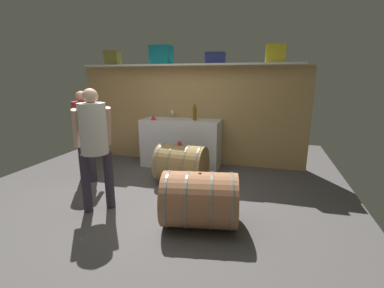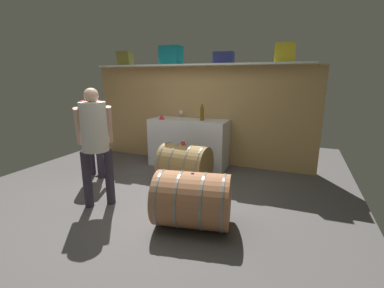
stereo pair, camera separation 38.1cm
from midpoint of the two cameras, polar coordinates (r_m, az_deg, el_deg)
ground_plane at (r=4.30m, az=-9.52°, el=-9.95°), size 5.82×7.57×0.02m
back_wall_panel at (r=5.51m, az=-2.65°, el=6.08°), size 4.62×0.10×1.93m
high_shelf_board at (r=5.32m, az=-3.30°, el=16.41°), size 4.25×0.40×0.03m
toolcase_olive at (r=6.04m, az=-18.34°, el=16.95°), size 0.31×0.24×0.28m
toolcase_teal at (r=5.52m, az=-8.61°, el=18.18°), size 0.42×0.32×0.35m
toolcase_navy at (r=5.18m, az=2.77°, el=17.79°), size 0.38×0.24×0.20m
toolcase_yellow at (r=5.05m, az=15.12°, el=18.06°), size 0.34×0.25×0.31m
work_cabinet at (r=5.29m, az=-4.36°, el=0.19°), size 1.52×0.59×0.93m
wine_bottle_amber at (r=5.07m, az=-1.59°, el=6.63°), size 0.07×0.07×0.31m
wine_glass at (r=5.46m, az=-6.22°, el=6.68°), size 0.08×0.08×0.15m
red_funnel at (r=5.21m, az=-10.25°, el=5.56°), size 0.11×0.11×0.10m
wine_barrel_near at (r=4.45m, az=-4.68°, el=-4.31°), size 0.81×0.69×0.66m
wine_barrel_far at (r=3.20m, az=-1.83°, el=-11.77°), size 0.97×0.79×0.67m
tasting_cup at (r=4.37m, az=-5.15°, el=0.13°), size 0.06×0.06×0.05m
winemaker_pouring at (r=3.66m, az=-22.94°, el=1.17°), size 0.53×0.51×1.59m
visitor_tasting at (r=4.86m, az=-24.01°, el=3.35°), size 0.49×0.42×1.51m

